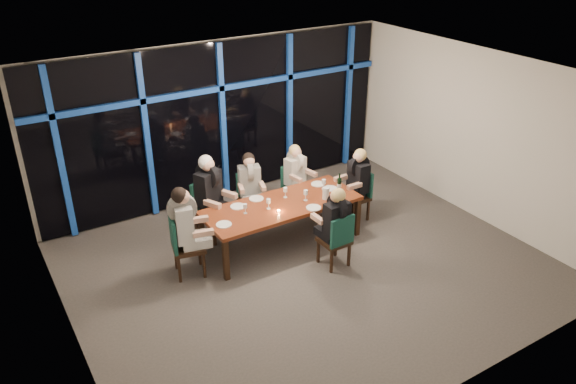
# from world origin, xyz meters

# --- Properties ---
(room) EXTENTS (7.04, 7.00, 3.02)m
(room) POSITION_xyz_m (0.00, 0.00, 2.02)
(room) COLOR #544E4A
(room) RESTS_ON ground
(window_wall) EXTENTS (6.86, 0.43, 2.94)m
(window_wall) POSITION_xyz_m (0.01, 2.93, 1.55)
(window_wall) COLOR black
(window_wall) RESTS_ON ground
(dining_table) EXTENTS (2.60, 1.00, 0.75)m
(dining_table) POSITION_xyz_m (0.00, 0.80, 0.68)
(dining_table) COLOR brown
(dining_table) RESTS_ON ground
(chair_far_left) EXTENTS (0.63, 0.63, 1.02)m
(chair_far_left) POSITION_xyz_m (-0.93, 1.67, 0.57)
(chair_far_left) COLOR black
(chair_far_left) RESTS_ON ground
(chair_far_mid) EXTENTS (0.52, 0.52, 0.90)m
(chair_far_mid) POSITION_xyz_m (-0.08, 1.77, 0.50)
(chair_far_mid) COLOR black
(chair_far_mid) RESTS_ON ground
(chair_far_right) EXTENTS (0.47, 0.47, 0.89)m
(chair_far_right) POSITION_xyz_m (0.81, 1.71, 0.50)
(chair_far_right) COLOR black
(chair_far_right) RESTS_ON ground
(chair_end_left) EXTENTS (0.56, 0.56, 1.01)m
(chair_end_left) POSITION_xyz_m (-1.73, 0.82, 0.56)
(chair_end_left) COLOR black
(chair_end_left) RESTS_ON ground
(chair_end_right) EXTENTS (0.43, 0.43, 0.92)m
(chair_end_right) POSITION_xyz_m (1.63, 0.82, 0.51)
(chair_end_right) COLOR black
(chair_end_right) RESTS_ON ground
(chair_near_mid) EXTENTS (0.44, 0.44, 0.92)m
(chair_near_mid) POSITION_xyz_m (0.38, -0.24, 0.52)
(chair_near_mid) COLOR black
(chair_near_mid) RESTS_ON ground
(diner_far_left) EXTENTS (0.65, 0.70, 1.00)m
(diner_far_left) POSITION_xyz_m (-0.89, 1.59, 0.98)
(diner_far_left) COLOR black
(diner_far_left) RESTS_ON ground
(diner_far_mid) EXTENTS (0.53, 0.61, 0.88)m
(diner_far_mid) POSITION_xyz_m (-0.10, 1.70, 0.86)
(diner_far_mid) COLOR black
(diner_far_mid) RESTS_ON ground
(diner_far_right) EXTENTS (0.48, 0.58, 0.86)m
(diner_far_right) POSITION_xyz_m (0.82, 1.64, 0.85)
(diner_far_right) COLOR silver
(diner_far_right) RESTS_ON ground
(diner_end_left) EXTENTS (0.67, 0.57, 0.98)m
(diner_end_left) POSITION_xyz_m (-1.65, 0.81, 0.96)
(diner_end_left) COLOR black
(diner_end_left) RESTS_ON ground
(diner_end_right) EXTENTS (0.57, 0.46, 0.90)m
(diner_end_right) POSITION_xyz_m (1.56, 0.82, 0.88)
(diner_end_right) COLOR black
(diner_end_right) RESTS_ON ground
(diner_near_mid) EXTENTS (0.46, 0.58, 0.90)m
(diner_near_mid) POSITION_xyz_m (0.37, -0.16, 0.88)
(diner_near_mid) COLOR black
(diner_near_mid) RESTS_ON ground
(plate_far_left) EXTENTS (0.24, 0.24, 0.01)m
(plate_far_left) POSITION_xyz_m (-0.65, 1.08, 0.76)
(plate_far_left) COLOR white
(plate_far_left) RESTS_ON dining_table
(plate_far_mid) EXTENTS (0.24, 0.24, 0.01)m
(plate_far_mid) POSITION_xyz_m (-0.27, 1.16, 0.76)
(plate_far_mid) COLOR white
(plate_far_mid) RESTS_ON dining_table
(plate_far_right) EXTENTS (0.24, 0.24, 0.01)m
(plate_far_right) POSITION_xyz_m (0.91, 1.08, 0.76)
(plate_far_right) COLOR white
(plate_far_right) RESTS_ON dining_table
(plate_end_left) EXTENTS (0.24, 0.24, 0.01)m
(plate_end_left) POSITION_xyz_m (-1.10, 0.68, 0.76)
(plate_end_left) COLOR white
(plate_end_left) RESTS_ON dining_table
(plate_end_right) EXTENTS (0.24, 0.24, 0.01)m
(plate_end_right) POSITION_xyz_m (0.99, 0.82, 0.76)
(plate_end_right) COLOR white
(plate_end_right) RESTS_ON dining_table
(plate_near_mid) EXTENTS (0.24, 0.24, 0.01)m
(plate_near_mid) POSITION_xyz_m (0.36, 0.40, 0.76)
(plate_near_mid) COLOR white
(plate_near_mid) RESTS_ON dining_table
(wine_bottle) EXTENTS (0.08, 0.08, 0.34)m
(wine_bottle) POSITION_xyz_m (1.05, 0.66, 0.88)
(wine_bottle) COLOR black
(wine_bottle) RESTS_ON dining_table
(water_pitcher) EXTENTS (0.13, 0.11, 0.21)m
(water_pitcher) POSITION_xyz_m (0.71, 0.57, 0.85)
(water_pitcher) COLOR silver
(water_pitcher) RESTS_ON dining_table
(tea_light) EXTENTS (0.05, 0.05, 0.03)m
(tea_light) POSITION_xyz_m (-0.18, 0.60, 0.76)
(tea_light) COLOR #FF9E4C
(tea_light) RESTS_ON dining_table
(wine_glass_a) EXTENTS (0.07, 0.07, 0.17)m
(wine_glass_a) POSITION_xyz_m (-0.26, 0.77, 0.88)
(wine_glass_a) COLOR silver
(wine_glass_a) RESTS_ON dining_table
(wine_glass_b) EXTENTS (0.07, 0.07, 0.18)m
(wine_glass_b) POSITION_xyz_m (0.17, 0.96, 0.88)
(wine_glass_b) COLOR silver
(wine_glass_b) RESTS_ON dining_table
(wine_glass_c) EXTENTS (0.07, 0.07, 0.19)m
(wine_glass_c) POSITION_xyz_m (0.40, 0.69, 0.89)
(wine_glass_c) COLOR silver
(wine_glass_c) RESTS_ON dining_table
(wine_glass_d) EXTENTS (0.06, 0.06, 0.16)m
(wine_glass_d) POSITION_xyz_m (-0.65, 0.83, 0.87)
(wine_glass_d) COLOR silver
(wine_glass_d) RESTS_ON dining_table
(wine_glass_e) EXTENTS (0.07, 0.07, 0.18)m
(wine_glass_e) POSITION_xyz_m (0.89, 0.88, 0.88)
(wine_glass_e) COLOR silver
(wine_glass_e) RESTS_ON dining_table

